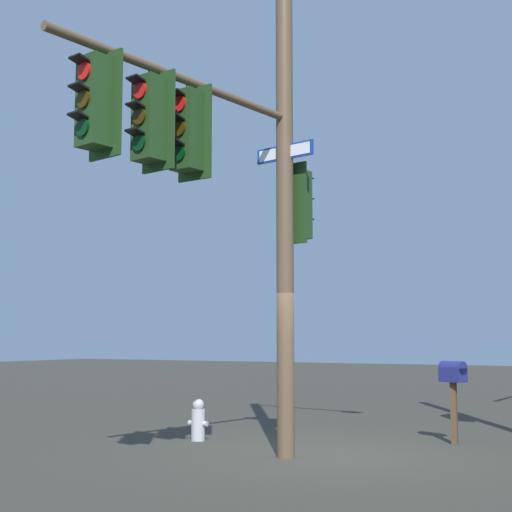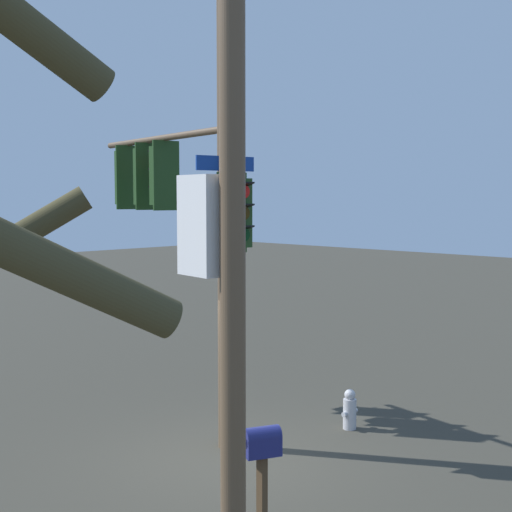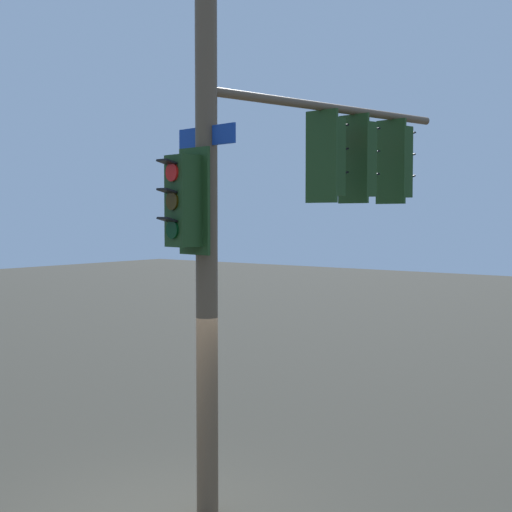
% 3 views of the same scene
% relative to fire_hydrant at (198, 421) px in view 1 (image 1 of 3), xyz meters
% --- Properties ---
extents(ground_plane, '(80.00, 80.00, 0.00)m').
position_rel_fire_hydrant_xyz_m(ground_plane, '(2.59, -0.44, -0.34)').
color(ground_plane, '#37352C').
extents(main_signal_pole_assembly, '(4.22, 5.16, 8.24)m').
position_rel_fire_hydrant_xyz_m(main_signal_pole_assembly, '(2.13, -2.00, 4.18)').
color(main_signal_pole_assembly, brown).
rests_on(main_signal_pole_assembly, ground).
extents(fire_hydrant, '(0.38, 0.24, 0.73)m').
position_rel_fire_hydrant_xyz_m(fire_hydrant, '(0.00, 0.00, 0.00)').
color(fire_hydrant, '#B2B2B7').
rests_on(fire_hydrant, ground).
extents(mailbox, '(0.50, 0.40, 1.41)m').
position_rel_fire_hydrant_xyz_m(mailbox, '(4.10, 1.74, 0.76)').
color(mailbox, '#4C3823').
rests_on(mailbox, ground).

